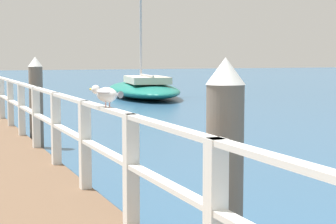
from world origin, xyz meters
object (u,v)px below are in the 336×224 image
(dock_piling_far, at_px, (36,102))
(boat_3, at_px, (143,88))
(dock_piling_near, at_px, (224,182))
(seagull_foreground, at_px, (106,94))

(dock_piling_far, relative_size, boat_3, 0.19)
(dock_piling_near, relative_size, seagull_foreground, 4.10)
(dock_piling_near, height_order, seagull_foreground, dock_piling_near)
(seagull_foreground, bearing_deg, dock_piling_far, 63.88)
(seagull_foreground, relative_size, boat_3, 0.05)
(dock_piling_far, bearing_deg, seagull_foreground, -93.50)
(dock_piling_far, height_order, seagull_foreground, dock_piling_far)
(dock_piling_near, height_order, boat_3, boat_3)
(dock_piling_near, xyz_separation_m, boat_3, (7.08, 20.79, -0.54))
(boat_3, bearing_deg, dock_piling_far, -109.18)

